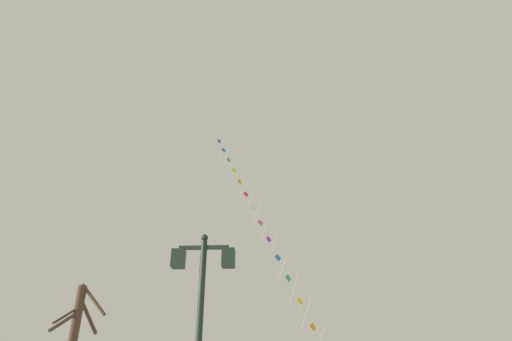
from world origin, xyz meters
TOP-DOWN VIEW (x-y plane):
  - twin_lantern_lamp_post at (-2.58, 8.82)m, footprint 1.40×0.28m
  - kite_train at (-2.06, 28.91)m, footprint 9.24×13.77m

SIDE VIEW (x-z plane):
  - twin_lantern_lamp_post at x=-2.58m, z-range 0.92..5.68m
  - kite_train at x=-2.06m, z-range 0.69..24.48m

